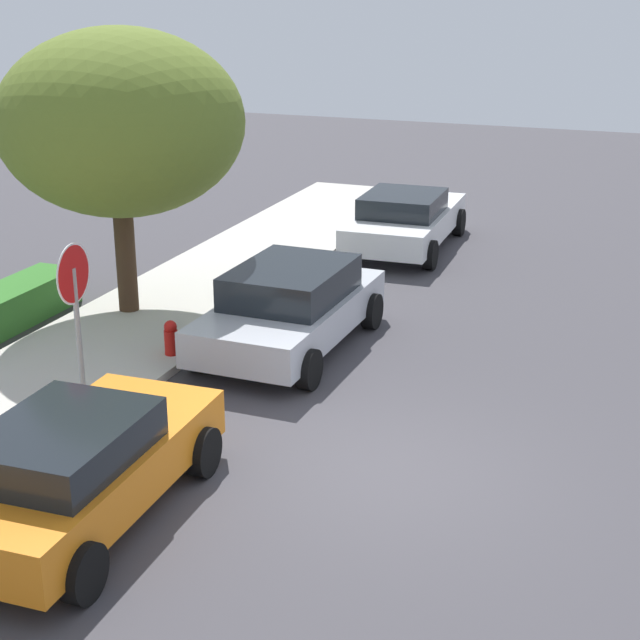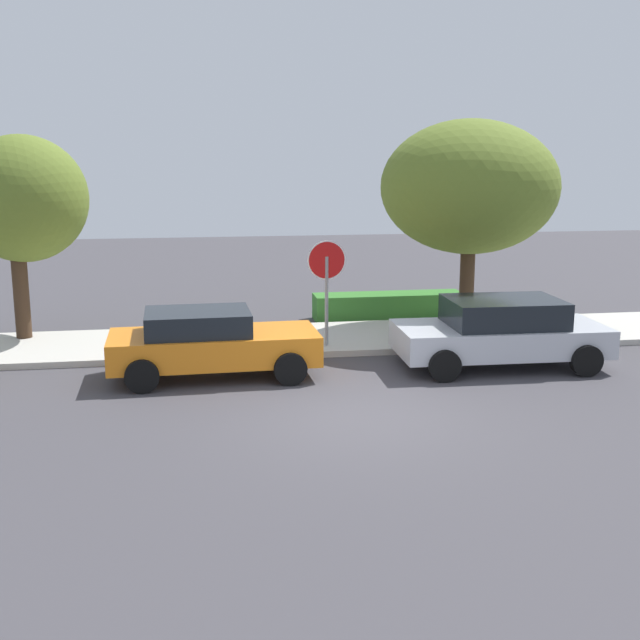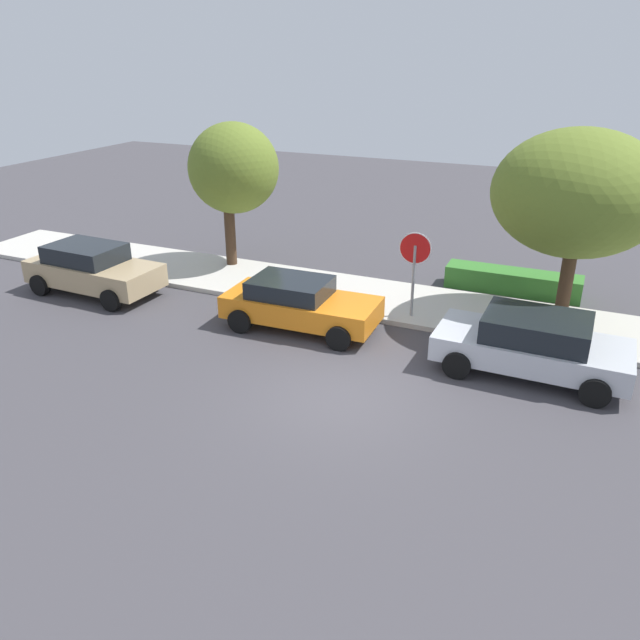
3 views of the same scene
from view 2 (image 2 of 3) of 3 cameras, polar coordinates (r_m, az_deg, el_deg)
name	(u,v)px [view 2 (image 2 of 3)]	position (r m, az deg, el deg)	size (l,w,h in m)	color
ground_plane	(360,417)	(13.62, 2.83, -6.89)	(60.00, 60.00, 0.00)	#423F44
sidewalk_curb	(312,339)	(18.83, -0.60, -1.37)	(32.00, 3.03, 0.14)	beige
stop_sign	(327,275)	(17.64, 0.48, 3.22)	(0.86, 0.09, 2.49)	gray
parked_car_orange	(210,342)	(15.93, -7.80, -1.57)	(4.12, 2.03, 1.35)	orange
parked_car_silver	(501,332)	(16.96, 12.74, -0.80)	(4.31, 2.19, 1.43)	silver
street_tree_near_corner	(23,200)	(19.64, -20.37, 8.01)	(2.92, 2.92, 4.78)	#422D1E
street_tree_mid_block	(469,187)	(19.74, 10.57, 9.26)	(4.25, 4.25, 5.16)	#422D1E
fire_hydrant	(420,335)	(18.08, 7.13, -1.07)	(0.30, 0.22, 0.72)	red
front_yard_hedge	(388,306)	(21.53, 4.88, 1.00)	(4.00, 0.90, 0.68)	#387A2D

